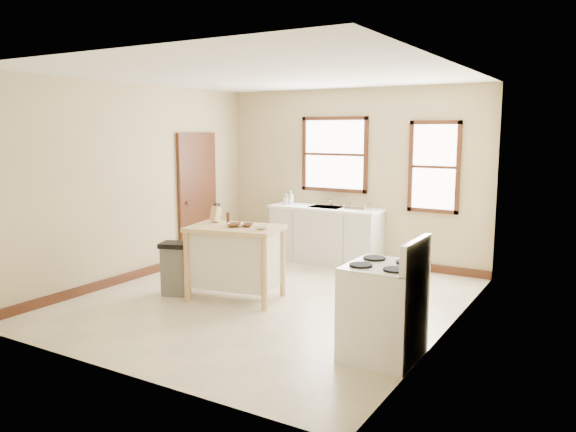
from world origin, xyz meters
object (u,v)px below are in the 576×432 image
object	(u,v)px
knife_block	(216,215)
pepper_grinder	(228,218)
gas_stove	(383,297)
kitchen_island	(235,263)
trash_bin	(176,269)
dish_rack	(358,206)
soap_bottle_b	(287,199)
bowl_a	(234,225)
bowl_c	(262,227)
soap_bottle_a	(291,198)
bowl_b	(247,225)

from	to	relation	value
knife_block	pepper_grinder	size ratio (longest dim) A/B	1.33
knife_block	gas_stove	size ratio (longest dim) A/B	0.17
kitchen_island	gas_stove	xyz separation A→B (m)	(2.30, -0.80, 0.11)
trash_bin	dish_rack	bearing A→B (deg)	40.94
soap_bottle_b	dish_rack	xyz separation A→B (m)	(1.27, 0.04, -0.04)
dish_rack	bowl_a	xyz separation A→B (m)	(-0.65, -2.37, -0.00)
bowl_c	soap_bottle_b	bearing A→B (deg)	114.08
soap_bottle_b	gas_stove	distance (m)	4.28
dish_rack	bowl_a	bearing A→B (deg)	-87.07
gas_stove	bowl_c	bearing A→B (deg)	157.21
soap_bottle_a	pepper_grinder	bearing A→B (deg)	-69.33
soap_bottle_a	pepper_grinder	world-z (taller)	soap_bottle_a
knife_block	trash_bin	world-z (taller)	knife_block
knife_block	kitchen_island	bearing A→B (deg)	-14.42
soap_bottle_a	bowl_a	size ratio (longest dim) A/B	1.20
pepper_grinder	bowl_b	xyz separation A→B (m)	(0.33, -0.04, -0.06)
soap_bottle_b	knife_block	xyz separation A→B (m)	(0.20, -2.16, 0.04)
pepper_grinder	kitchen_island	bearing A→B (deg)	-28.28
bowl_a	bowl_c	bearing A→B (deg)	2.99
kitchen_island	knife_block	xyz separation A→B (m)	(-0.41, 0.14, 0.57)
pepper_grinder	gas_stove	bearing A→B (deg)	-19.83
soap_bottle_a	bowl_a	world-z (taller)	soap_bottle_a
soap_bottle_a	kitchen_island	distance (m)	2.46
kitchen_island	trash_bin	xyz separation A→B (m)	(-0.78, -0.26, -0.12)
bowl_b	kitchen_island	bearing A→B (deg)	-159.98
kitchen_island	bowl_a	world-z (taller)	bowl_a
bowl_b	bowl_c	size ratio (longest dim) A/B	0.97
soap_bottle_b	kitchen_island	bearing A→B (deg)	-74.72
soap_bottle_a	knife_block	world-z (taller)	soap_bottle_a
pepper_grinder	dish_rack	bearing A→B (deg)	69.74
bowl_a	trash_bin	xyz separation A→B (m)	(-0.78, -0.24, -0.62)
dish_rack	trash_bin	bearing A→B (deg)	-100.52
bowl_b	gas_stove	xyz separation A→B (m)	(2.15, -0.85, -0.38)
kitchen_island	trash_bin	distance (m)	0.83
soap_bottle_b	bowl_a	world-z (taller)	soap_bottle_b
knife_block	bowl_b	distance (m)	0.58
soap_bottle_b	bowl_b	size ratio (longest dim) A/B	1.06
dish_rack	knife_block	size ratio (longest dim) A/B	1.88
dish_rack	gas_stove	xyz separation A→B (m)	(1.65, -3.15, -0.38)
kitchen_island	soap_bottle_a	bearing A→B (deg)	92.32
gas_stove	bowl_b	bearing A→B (deg)	158.37
bowl_b	bowl_c	world-z (taller)	bowl_c
kitchen_island	bowl_b	world-z (taller)	bowl_b
dish_rack	knife_block	distance (m)	2.45
kitchen_island	gas_stove	bearing A→B (deg)	-30.07
knife_block	bowl_a	world-z (taller)	knife_block
gas_stove	trash_bin	bearing A→B (deg)	170.15
pepper_grinder	trash_bin	size ratio (longest dim) A/B	0.21
bowl_b	gas_stove	distance (m)	2.35
soap_bottle_b	bowl_c	xyz separation A→B (m)	(1.03, -2.31, -0.04)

